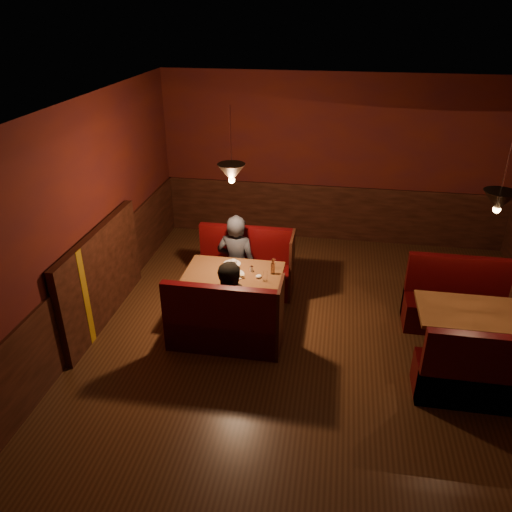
% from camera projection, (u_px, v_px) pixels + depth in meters
% --- Properties ---
extents(room, '(6.02, 7.02, 2.92)m').
position_uv_depth(room, '(300.00, 279.00, 5.71)').
color(room, '#452613').
rests_on(room, ground).
extents(main_table, '(1.29, 0.78, 0.90)m').
position_uv_depth(main_table, '(235.00, 282.00, 6.69)').
color(main_table, brown).
rests_on(main_table, ground).
extents(main_bench_far, '(1.42, 0.51, 0.97)m').
position_uv_depth(main_bench_far, '(246.00, 271.00, 7.43)').
color(main_bench_far, '#3F060A').
rests_on(main_bench_far, ground).
extents(main_bench_near, '(1.42, 0.51, 0.97)m').
position_uv_depth(main_bench_near, '(224.00, 327.00, 6.15)').
color(main_bench_near, '#3F060A').
rests_on(main_bench_near, ground).
extents(second_table, '(1.22, 0.78, 0.69)m').
position_uv_depth(second_table, '(469.00, 324.00, 5.86)').
color(second_table, brown).
rests_on(second_table, ground).
extents(second_bench_far, '(1.35, 0.50, 0.96)m').
position_uv_depth(second_bench_far, '(457.00, 306.00, 6.59)').
color(second_bench_far, '#3F060A').
rests_on(second_bench_far, ground).
extents(second_bench_near, '(1.35, 0.50, 0.96)m').
position_uv_depth(second_bench_near, '(483.00, 379.00, 5.31)').
color(second_bench_near, '#3F060A').
rests_on(second_bench_near, ground).
extents(diner_a, '(0.61, 0.43, 1.59)m').
position_uv_depth(diner_a, '(236.00, 244.00, 7.12)').
color(diner_a, '#282A30').
rests_on(diner_a, ground).
extents(diner_b, '(0.87, 0.78, 1.48)m').
position_uv_depth(diner_b, '(233.00, 293.00, 6.05)').
color(diner_b, black).
rests_on(diner_b, ground).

